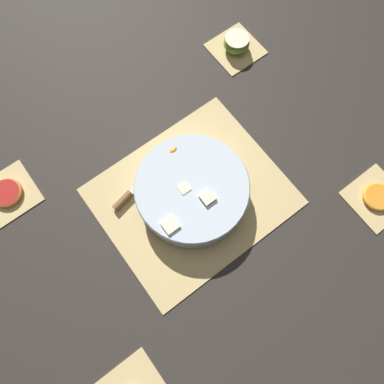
{
  "coord_description": "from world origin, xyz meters",
  "views": [
    {
      "loc": [
        -0.16,
        -0.22,
        0.87
      ],
      "look_at": [
        0.0,
        0.0,
        0.03
      ],
      "focal_mm": 35.0,
      "sensor_mm": 36.0,
      "label": 1
    }
  ],
  "objects_px": {
    "fruit_salad_bowl": "(192,191)",
    "paring_knife": "(125,198)",
    "apple_half": "(237,43)",
    "grapefruit_slice": "(7,193)",
    "orange_slice_whole": "(378,197)"
  },
  "relations": [
    {
      "from": "fruit_salad_bowl",
      "to": "apple_half",
      "type": "bearing_deg",
      "value": 37.45
    },
    {
      "from": "fruit_salad_bowl",
      "to": "orange_slice_whole",
      "type": "height_order",
      "value": "fruit_salad_bowl"
    },
    {
      "from": "paring_knife",
      "to": "grapefruit_slice",
      "type": "height_order",
      "value": "paring_knife"
    },
    {
      "from": "fruit_salad_bowl",
      "to": "orange_slice_whole",
      "type": "bearing_deg",
      "value": -37.33
    },
    {
      "from": "orange_slice_whole",
      "to": "grapefruit_slice",
      "type": "relative_size",
      "value": 0.94
    },
    {
      "from": "paring_knife",
      "to": "orange_slice_whole",
      "type": "relative_size",
      "value": 1.95
    },
    {
      "from": "paring_knife",
      "to": "apple_half",
      "type": "xyz_separation_m",
      "value": [
        0.49,
        0.19,
        0.01
      ]
    },
    {
      "from": "orange_slice_whole",
      "to": "grapefruit_slice",
      "type": "xyz_separation_m",
      "value": [
        -0.71,
        0.55,
        0.0
      ]
    },
    {
      "from": "fruit_salad_bowl",
      "to": "grapefruit_slice",
      "type": "bearing_deg",
      "value": 142.44
    },
    {
      "from": "apple_half",
      "to": "grapefruit_slice",
      "type": "relative_size",
      "value": 0.94
    },
    {
      "from": "fruit_salad_bowl",
      "to": "paring_knife",
      "type": "height_order",
      "value": "fruit_salad_bowl"
    },
    {
      "from": "fruit_salad_bowl",
      "to": "grapefruit_slice",
      "type": "height_order",
      "value": "fruit_salad_bowl"
    },
    {
      "from": "fruit_salad_bowl",
      "to": "paring_knife",
      "type": "bearing_deg",
      "value": 146.46
    },
    {
      "from": "apple_half",
      "to": "grapefruit_slice",
      "type": "xyz_separation_m",
      "value": [
        -0.71,
        0.0,
        -0.01
      ]
    },
    {
      "from": "orange_slice_whole",
      "to": "grapefruit_slice",
      "type": "distance_m",
      "value": 0.9
    }
  ]
}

